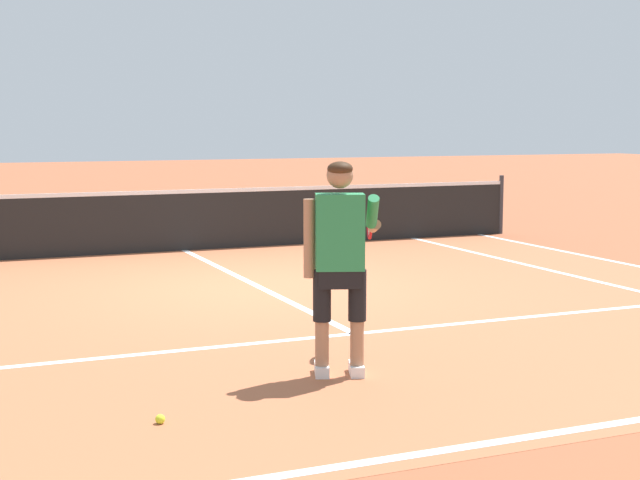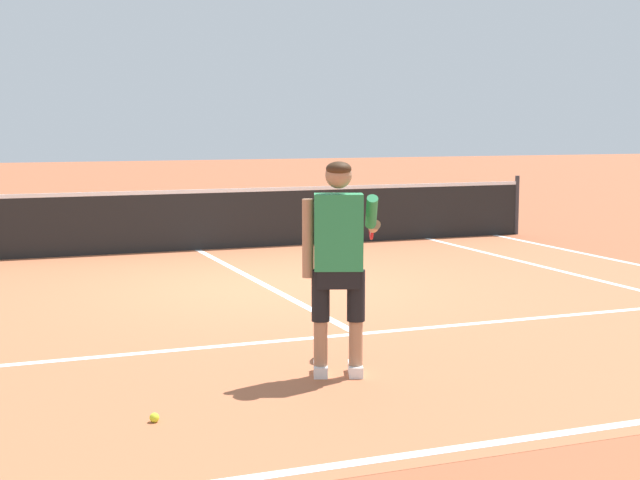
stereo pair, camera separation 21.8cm
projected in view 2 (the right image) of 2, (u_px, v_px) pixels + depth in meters
ground_plane at (267, 286)px, 11.48m from camera, size 80.00×80.00×0.00m
court_inner_surface at (299, 303)px, 10.38m from camera, size 10.98×9.91×0.00m
line_baseline at (550, 435)px, 5.98m from camera, size 10.98×0.10×0.01m
line_service at (358, 334)px, 8.86m from camera, size 8.23×0.10×0.01m
line_centre_service at (258, 281)px, 11.82m from camera, size 0.10×6.40×0.01m
line_singles_right at (601, 281)px, 11.86m from camera, size 0.10×9.51×0.01m
tennis_net at (197, 219)px, 14.72m from camera, size 11.96×0.08×1.07m
tennis_player at (339, 253)px, 7.30m from camera, size 0.93×1.00×1.71m
tennis_ball_near_feet at (154, 418)px, 6.24m from camera, size 0.07×0.07×0.07m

